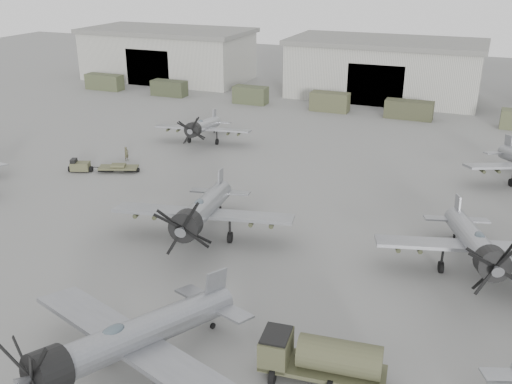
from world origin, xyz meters
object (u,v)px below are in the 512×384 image
(aircraft_far_0, at_px, (202,127))
(tug_trailer, at_px, (95,167))
(aircraft_mid_1, at_px, (202,211))
(fuel_tanker, at_px, (321,356))
(ground_crew, at_px, (126,154))
(aircraft_mid_2, at_px, (475,244))
(aircraft_near_1, at_px, (127,340))

(aircraft_far_0, xyz_separation_m, tug_trailer, (-5.83, -12.44, -1.53))
(aircraft_mid_1, height_order, aircraft_far_0, aircraft_mid_1)
(fuel_tanker, bearing_deg, aircraft_mid_1, 131.61)
(tug_trailer, bearing_deg, aircraft_mid_1, -50.05)
(fuel_tanker, relative_size, ground_crew, 4.29)
(aircraft_mid_1, height_order, aircraft_mid_2, aircraft_mid_1)
(aircraft_mid_1, xyz_separation_m, aircraft_mid_2, (19.18, 2.34, -0.13))
(aircraft_near_1, relative_size, aircraft_mid_2, 1.07)
(tug_trailer, bearing_deg, ground_crew, 54.43)
(aircraft_near_1, relative_size, aircraft_far_0, 1.24)
(aircraft_near_1, height_order, tug_trailer, aircraft_near_1)
(tug_trailer, bearing_deg, aircraft_mid_2, -32.05)
(tug_trailer, xyz_separation_m, ground_crew, (1.07, 4.05, 0.26))
(aircraft_near_1, bearing_deg, tug_trailer, 148.16)
(aircraft_near_1, xyz_separation_m, fuel_tanker, (8.86, 3.85, -1.15))
(aircraft_near_1, relative_size, aircraft_mid_1, 1.01)
(fuel_tanker, height_order, tug_trailer, fuel_tanker)
(aircraft_mid_2, xyz_separation_m, tug_trailer, (-36.23, 7.22, -1.87))
(tug_trailer, height_order, ground_crew, ground_crew)
(aircraft_far_0, bearing_deg, fuel_tanker, -64.30)
(fuel_tanker, distance_m, ground_crew, 38.06)
(aircraft_near_1, relative_size, ground_crew, 9.18)
(aircraft_mid_2, relative_size, aircraft_far_0, 1.16)
(aircraft_mid_2, distance_m, fuel_tanker, 15.40)
(aircraft_mid_1, relative_size, fuel_tanker, 2.12)
(aircraft_mid_1, relative_size, aircraft_far_0, 1.23)
(aircraft_mid_1, distance_m, fuel_tanker, 17.10)
(aircraft_far_0, bearing_deg, aircraft_mid_2, -42.55)
(aircraft_near_1, xyz_separation_m, aircraft_mid_2, (15.45, 17.72, -0.18))
(aircraft_far_0, xyz_separation_m, fuel_tanker, (23.80, -33.54, -0.62))
(aircraft_near_1, distance_m, aircraft_mid_2, 23.51)
(aircraft_mid_1, bearing_deg, ground_crew, 127.30)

